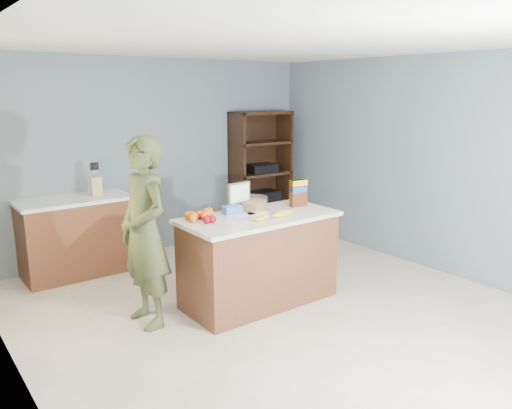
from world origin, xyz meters
TOP-DOWN VIEW (x-y plane):
  - floor at (0.00, 0.00)m, footprint 4.50×5.00m
  - walls at (0.00, 0.00)m, footprint 4.52×5.02m
  - counter_peninsula at (0.00, 0.30)m, footprint 1.56×0.76m
  - back_cabinet at (-1.20, 2.20)m, footprint 1.24×0.62m
  - shelving_unit at (1.55, 2.35)m, footprint 0.90×0.40m
  - person at (-1.10, 0.54)m, footprint 0.45×0.65m
  - knife_block at (-0.94, 2.18)m, footprint 0.12×0.10m
  - envelopes at (-0.02, 0.38)m, footprint 0.38×0.18m
  - bananas at (0.04, 0.14)m, footprint 0.52×0.15m
  - apples at (-0.54, 0.39)m, footprint 0.12×0.26m
  - oranges at (-0.55, 0.53)m, footprint 0.33×0.21m
  - blue_carton at (-0.17, 0.51)m, footprint 0.20×0.15m
  - salad_bowl at (0.11, 0.54)m, footprint 0.30×0.30m
  - tv at (-0.02, 0.62)m, footprint 0.28×0.12m
  - cereal_box at (0.57, 0.37)m, footprint 0.19×0.09m

SIDE VIEW (x-z plane):
  - floor at x=0.00m, z-range -0.01..0.01m
  - counter_peninsula at x=0.00m, z-range -0.03..0.87m
  - back_cabinet at x=-1.20m, z-range 0.00..0.90m
  - person at x=-1.10m, z-range 0.00..1.72m
  - shelving_unit at x=1.55m, z-range -0.04..1.76m
  - envelopes at x=-0.02m, z-range 0.90..0.90m
  - bananas at x=0.04m, z-range 0.90..0.95m
  - apples at x=-0.54m, z-range 0.90..0.97m
  - blue_carton at x=-0.17m, z-range 0.90..0.98m
  - oranges at x=-0.55m, z-range 0.90..0.98m
  - salad_bowl at x=0.11m, z-range 0.89..1.02m
  - knife_block at x=-0.94m, z-range 0.86..1.17m
  - tv at x=-0.02m, z-range 0.92..1.20m
  - cereal_box at x=0.57m, z-range 0.92..1.20m
  - walls at x=0.00m, z-range 0.40..2.91m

